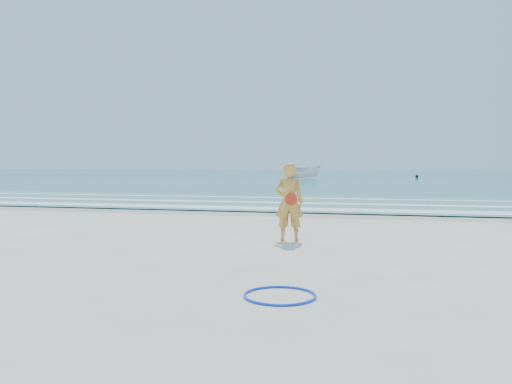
# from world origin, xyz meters

# --- Properties ---
(ground) EXTENTS (400.00, 400.00, 0.00)m
(ground) POSITION_xyz_m (0.00, 0.00, 0.00)
(ground) COLOR silver
(ground) RESTS_ON ground
(wet_sand) EXTENTS (400.00, 2.40, 0.00)m
(wet_sand) POSITION_xyz_m (0.00, 9.00, 0.00)
(wet_sand) COLOR #B2A893
(wet_sand) RESTS_ON ground
(ocean) EXTENTS (400.00, 190.00, 0.04)m
(ocean) POSITION_xyz_m (0.00, 105.00, 0.02)
(ocean) COLOR #19727F
(ocean) RESTS_ON ground
(shallow) EXTENTS (400.00, 10.00, 0.01)m
(shallow) POSITION_xyz_m (0.00, 14.00, 0.04)
(shallow) COLOR #59B7AD
(shallow) RESTS_ON ocean
(foam_near) EXTENTS (400.00, 1.40, 0.01)m
(foam_near) POSITION_xyz_m (0.00, 10.30, 0.05)
(foam_near) COLOR white
(foam_near) RESTS_ON shallow
(foam_mid) EXTENTS (400.00, 0.90, 0.01)m
(foam_mid) POSITION_xyz_m (0.00, 13.20, 0.05)
(foam_mid) COLOR white
(foam_mid) RESTS_ON shallow
(foam_far) EXTENTS (400.00, 0.60, 0.01)m
(foam_far) POSITION_xyz_m (0.00, 16.50, 0.05)
(foam_far) COLOR white
(foam_far) RESTS_ON shallow
(hoop) EXTENTS (1.18, 1.18, 0.03)m
(hoop) POSITION_xyz_m (2.56, -1.84, 0.02)
(hoop) COLOR blue
(hoop) RESTS_ON ground
(boat) EXTENTS (4.50, 1.73, 1.73)m
(boat) POSITION_xyz_m (-6.10, 55.92, 0.90)
(boat) COLOR silver
(boat) RESTS_ON ocean
(buoy) EXTENTS (0.43, 0.43, 0.43)m
(buoy) POSITION_xyz_m (8.28, 61.84, 0.26)
(buoy) COLOR black
(buoy) RESTS_ON ocean
(woman) EXTENTS (0.66, 0.47, 1.71)m
(woman) POSITION_xyz_m (1.82, 2.79, 0.86)
(woman) COLOR gold
(woman) RESTS_ON ground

